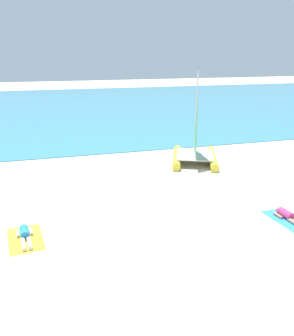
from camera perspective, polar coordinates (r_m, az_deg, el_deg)
The scene contains 7 objects.
ground_plane at distance 19.65m, azimuth -3.62°, elevation 0.62°, with size 120.00×120.00×0.00m, color beige.
ocean_water at distance 41.18m, azimuth -10.52°, elevation 9.70°, with size 120.00×40.00×0.05m, color teal.
sailboat_yellow at distance 19.98m, azimuth 7.75°, elevation 2.99°, with size 3.67×4.43×4.96m.
towel_left at distance 12.68m, azimuth -18.99°, elevation -10.76°, with size 1.10×1.90×0.01m, color yellow.
sunbather_left at distance 12.68m, azimuth -19.08°, elevation -10.12°, with size 0.59×1.57×0.30m.
towel_right at distance 14.27m, azimuth 21.92°, elevation -7.76°, with size 1.10×1.90×0.01m, color #338CD8.
sunbather_right at distance 14.26m, azimuth 21.80°, elevation -7.20°, with size 0.57×1.57×0.30m.
Camera 1 is at (-3.98, -8.30, 5.95)m, focal length 37.83 mm.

